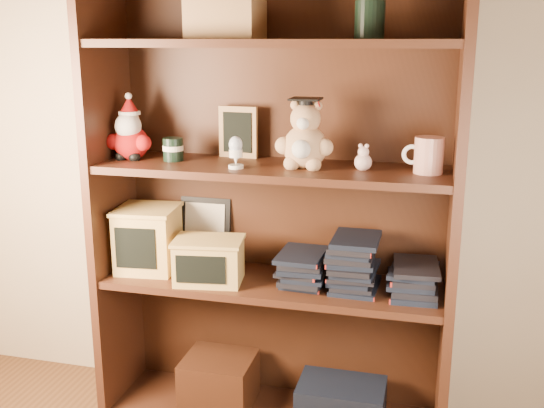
{
  "coord_description": "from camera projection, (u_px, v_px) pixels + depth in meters",
  "views": [
    {
      "loc": [
        0.34,
        -0.67,
        1.35
      ],
      "look_at": [
        -0.17,
        1.3,
        0.82
      ],
      "focal_mm": 42.0,
      "sensor_mm": 36.0,
      "label": 1
    }
  ],
  "objects": [
    {
      "name": "shelf_upper",
      "position": [
        272.0,
        169.0,
        2.08
      ],
      "size": [
        1.14,
        0.33,
        0.02
      ],
      "color": "#3F1F12",
      "rests_on": "ground"
    },
    {
      "name": "teachers_tin",
      "position": [
        173.0,
        149.0,
        2.15
      ],
      "size": [
        0.07,
        0.07,
        0.08
      ],
      "color": "black",
      "rests_on": "shelf_upper"
    },
    {
      "name": "shelf_lower",
      "position": [
        272.0,
        284.0,
        2.18
      ],
      "size": [
        1.14,
        0.33,
        0.02
      ],
      "color": "#3F1F12",
      "rests_on": "ground"
    },
    {
      "name": "pencils_box",
      "position": [
        209.0,
        260.0,
        2.14
      ],
      "size": [
        0.25,
        0.2,
        0.15
      ],
      "color": "tan",
      "rests_on": "shelf_lower"
    },
    {
      "name": "santa_plush",
      "position": [
        130.0,
        134.0,
        2.17
      ],
      "size": [
        0.17,
        0.12,
        0.23
      ],
      "color": "#A50F0F",
      "rests_on": "shelf_upper"
    },
    {
      "name": "book_stack_left",
      "position": [
        304.0,
        268.0,
        2.13
      ],
      "size": [
        0.14,
        0.2,
        0.11
      ],
      "color": "black",
      "rests_on": "shelf_lower"
    },
    {
      "name": "chalkboard_plaque",
      "position": [
        238.0,
        133.0,
        2.2
      ],
      "size": [
        0.14,
        0.08,
        0.18
      ],
      "color": "#9E7547",
      "rests_on": "shelf_upper"
    },
    {
      "name": "egg_cup",
      "position": [
        236.0,
        151.0,
        2.01
      ],
      "size": [
        0.05,
        0.05,
        0.1
      ],
      "color": "white",
      "rests_on": "shelf_upper"
    },
    {
      "name": "pink_figurine",
      "position": [
        363.0,
        160.0,
        1.99
      ],
      "size": [
        0.06,
        0.06,
        0.09
      ],
      "color": "beige",
      "rests_on": "shelf_upper"
    },
    {
      "name": "grad_teddy_bear",
      "position": [
        305.0,
        141.0,
        2.02
      ],
      "size": [
        0.19,
        0.16,
        0.23
      ],
      "color": "tan",
      "rests_on": "shelf_upper"
    },
    {
      "name": "treats_box",
      "position": [
        148.0,
        238.0,
        2.25
      ],
      "size": [
        0.23,
        0.23,
        0.23
      ],
      "color": "tan",
      "rests_on": "shelf_lower"
    },
    {
      "name": "book_stack_mid",
      "position": [
        353.0,
        263.0,
        2.09
      ],
      "size": [
        0.14,
        0.2,
        0.18
      ],
      "color": "black",
      "rests_on": "shelf_lower"
    },
    {
      "name": "certificate_frame",
      "position": [
        205.0,
        230.0,
        2.34
      ],
      "size": [
        0.19,
        0.05,
        0.24
      ],
      "color": "black",
      "rests_on": "shelf_lower"
    },
    {
      "name": "bookcase",
      "position": [
        275.0,
        212.0,
        2.17
      ],
      "size": [
        1.2,
        0.35,
        1.6
      ],
      "color": "#3F1F12",
      "rests_on": "ground"
    },
    {
      "name": "book_stack_right",
      "position": [
        413.0,
        280.0,
        2.05
      ],
      "size": [
        0.14,
        0.2,
        0.1
      ],
      "color": "black",
      "rests_on": "shelf_lower"
    },
    {
      "name": "teacher_mug",
      "position": [
        428.0,
        155.0,
        1.94
      ],
      "size": [
        0.13,
        0.09,
        0.11
      ],
      "color": "silver",
      "rests_on": "shelf_upper"
    }
  ]
}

